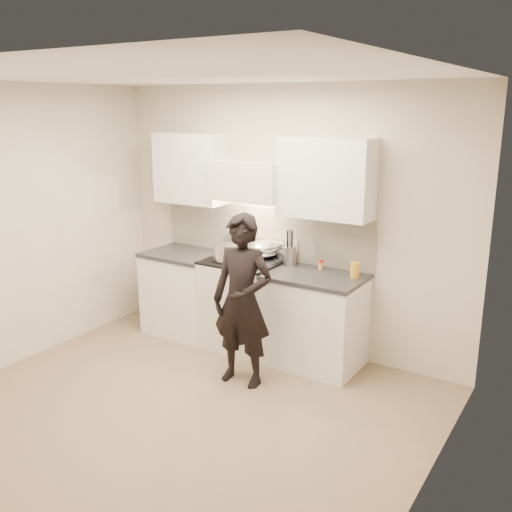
# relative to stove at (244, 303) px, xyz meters

# --- Properties ---
(ground_plane) EXTENTS (4.00, 4.00, 0.00)m
(ground_plane) POSITION_rel_stove_xyz_m (0.30, -1.42, -0.47)
(ground_plane) COLOR #80684C
(room_shell) EXTENTS (4.04, 3.54, 2.70)m
(room_shell) POSITION_rel_stove_xyz_m (0.24, -1.05, 1.12)
(room_shell) COLOR beige
(room_shell) RESTS_ON ground
(stove) EXTENTS (0.76, 0.65, 0.96)m
(stove) POSITION_rel_stove_xyz_m (0.00, 0.00, 0.00)
(stove) COLOR beige
(stove) RESTS_ON ground
(counter_right) EXTENTS (0.92, 0.67, 0.92)m
(counter_right) POSITION_rel_stove_xyz_m (0.83, 0.00, -0.01)
(counter_right) COLOR silver
(counter_right) RESTS_ON ground
(counter_left) EXTENTS (0.82, 0.67, 0.92)m
(counter_left) POSITION_rel_stove_xyz_m (-0.78, 0.00, -0.01)
(counter_left) COLOR silver
(counter_left) RESTS_ON ground
(wok) EXTENTS (0.36, 0.44, 0.29)m
(wok) POSITION_rel_stove_xyz_m (0.14, 0.14, 0.58)
(wok) COLOR silver
(wok) RESTS_ON stove
(stock_pot) EXTENTS (0.34, 0.30, 0.16)m
(stock_pot) POSITION_rel_stove_xyz_m (-0.13, -0.13, 0.56)
(stock_pot) COLOR silver
(stock_pot) RESTS_ON stove
(utensil_crock) EXTENTS (0.13, 0.13, 0.36)m
(utensil_crock) POSITION_rel_stove_xyz_m (0.45, 0.16, 0.56)
(utensil_crock) COLOR #A4A4A4
(utensil_crock) RESTS_ON counter_right
(spice_jar) EXTENTS (0.04, 0.04, 0.09)m
(spice_jar) POSITION_rel_stove_xyz_m (0.78, 0.20, 0.49)
(spice_jar) COLOR gold
(spice_jar) RESTS_ON counter_right
(oil_glass) EXTENTS (0.09, 0.09, 0.15)m
(oil_glass) POSITION_rel_stove_xyz_m (1.18, 0.11, 0.52)
(oil_glass) COLOR gold
(oil_glass) RESTS_ON counter_right
(person) EXTENTS (0.61, 0.43, 1.58)m
(person) POSITION_rel_stove_xyz_m (0.44, -0.69, 0.32)
(person) COLOR black
(person) RESTS_ON ground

